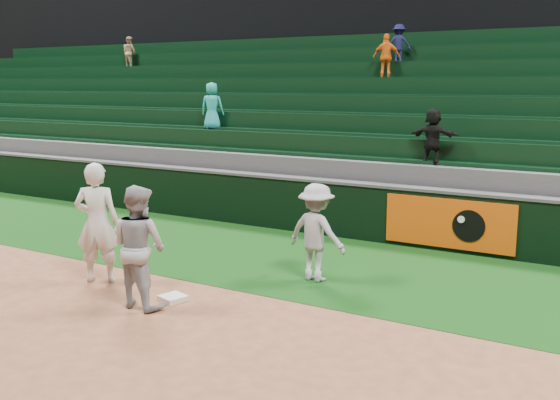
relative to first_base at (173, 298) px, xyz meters
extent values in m
plane|color=brown|center=(-0.02, -0.03, -0.04)|extent=(70.00, 70.00, 0.00)
cube|color=black|center=(-0.02, 2.97, -0.04)|extent=(36.00, 4.20, 0.01)
cube|color=black|center=(-0.02, 17.42, 5.96)|extent=(40.00, 12.00, 12.00)
cube|color=silver|center=(0.00, 0.00, 0.00)|extent=(0.45, 0.45, 0.08)
imported|color=silver|center=(-1.71, 0.13, 0.99)|extent=(0.90, 0.79, 2.07)
imported|color=#999BA3|center=(-0.27, -0.42, 0.90)|extent=(0.97, 0.79, 1.88)
imported|color=#9D9EAA|center=(1.49, 2.04, 0.81)|extent=(1.17, 0.77, 1.69)
cube|color=black|center=(-0.02, 5.17, 0.56)|extent=(36.00, 0.35, 1.20)
cube|color=#D84C0A|center=(2.98, 4.98, 0.56)|extent=(2.60, 0.05, 1.00)
cylinder|color=black|center=(3.38, 4.95, 0.56)|extent=(0.64, 0.02, 0.64)
cylinder|color=white|center=(3.23, 4.93, 0.68)|extent=(0.14, 0.02, 0.14)
cube|color=#424244|center=(-0.02, 5.17, 1.18)|extent=(36.00, 0.40, 0.06)
cube|color=#3E3E40|center=(-0.02, 5.90, 0.78)|extent=(36.00, 0.85, 1.65)
cube|color=black|center=(-0.02, 6.15, 1.86)|extent=(36.00, 0.14, 0.50)
cube|color=black|center=(-0.02, 5.98, 1.65)|extent=(36.00, 0.45, 0.08)
cube|color=#3E3E40|center=(-0.02, 6.75, 1.01)|extent=(36.00, 0.85, 2.10)
cube|color=black|center=(-0.02, 7.00, 2.31)|extent=(36.00, 0.14, 0.50)
cube|color=black|center=(-0.02, 6.83, 2.10)|extent=(36.00, 0.45, 0.08)
cube|color=#3E3E40|center=(-0.02, 7.60, 1.23)|extent=(36.00, 0.85, 2.55)
cube|color=black|center=(-0.02, 7.85, 2.76)|extent=(36.00, 0.14, 0.50)
cube|color=black|center=(-0.02, 7.68, 2.55)|extent=(36.00, 0.45, 0.08)
cube|color=#3E3E40|center=(-0.02, 8.45, 1.46)|extent=(36.00, 0.85, 3.00)
cube|color=black|center=(-0.02, 8.70, 3.21)|extent=(36.00, 0.14, 0.50)
cube|color=black|center=(-0.02, 8.53, 3.00)|extent=(36.00, 0.45, 0.08)
cube|color=#3E3E40|center=(-0.02, 9.30, 1.68)|extent=(36.00, 0.85, 3.45)
cube|color=black|center=(-0.02, 9.55, 3.66)|extent=(36.00, 0.14, 0.50)
cube|color=black|center=(-0.02, 9.38, 3.45)|extent=(36.00, 0.45, 0.08)
cube|color=#3E3E40|center=(-0.02, 10.15, 1.91)|extent=(36.00, 0.85, 3.90)
cube|color=black|center=(-0.02, 10.40, 4.11)|extent=(36.00, 0.14, 0.50)
cube|color=black|center=(-0.02, 10.23, 3.90)|extent=(36.00, 0.45, 0.08)
cube|color=#3E3E40|center=(-0.02, 11.00, 2.13)|extent=(36.00, 0.85, 4.35)
cube|color=black|center=(-0.02, 11.25, 4.56)|extent=(36.00, 0.14, 0.50)
cube|color=black|center=(-0.02, 11.08, 4.35)|extent=(36.00, 0.45, 0.08)
imported|color=teal|center=(-4.06, 6.71, 2.70)|extent=(0.72, 0.57, 1.29)
imported|color=orange|center=(-0.04, 9.26, 4.03)|extent=(0.78, 0.48, 1.24)
imported|color=black|center=(2.32, 5.86, 2.21)|extent=(1.15, 0.55, 1.20)
imported|color=tan|center=(-10.18, 10.11, 4.42)|extent=(0.59, 0.49, 1.12)
imported|color=#101237|center=(0.00, 10.11, 4.41)|extent=(0.80, 0.59, 1.10)
camera|label=1|loc=(6.12, -7.25, 3.32)|focal=40.00mm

